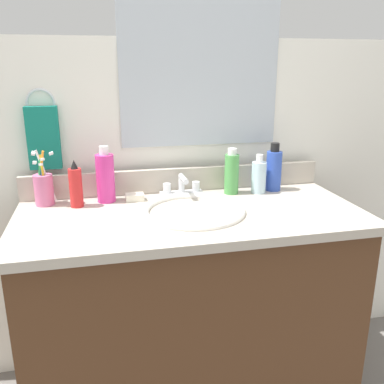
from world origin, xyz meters
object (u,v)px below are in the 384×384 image
at_px(hand_towel, 44,138).
at_px(bottle_soap_pink, 105,177).
at_px(bottle_shampoo_blue, 274,169).
at_px(bottle_gel_clear, 259,177).
at_px(soap_bar, 135,197).
at_px(cup_pink, 44,188).
at_px(faucet, 182,188).
at_px(bottle_toner_green, 232,173).
at_px(bottle_spray_red, 76,186).

distance_m(hand_towel, bottle_soap_pink, 0.26).
xyz_separation_m(hand_towel, bottle_shampoo_blue, (0.84, -0.09, -0.14)).
relative_size(bottle_gel_clear, soap_bar, 2.31).
bearing_deg(cup_pink, bottle_gel_clear, -2.31).
distance_m(faucet, soap_bar, 0.18).
xyz_separation_m(bottle_toner_green, cup_pink, (-0.67, 0.01, -0.02)).
bearing_deg(bottle_toner_green, bottle_shampoo_blue, 1.95).
height_order(hand_towel, cup_pink, hand_towel).
distance_m(hand_towel, bottle_toner_green, 0.69).
height_order(bottle_toner_green, bottle_soap_pink, bottle_soap_pink).
xyz_separation_m(bottle_toner_green, soap_bar, (-0.36, -0.01, -0.07)).
relative_size(faucet, cup_pink, 0.82).
distance_m(bottle_shampoo_blue, cup_pink, 0.84).
height_order(bottle_gel_clear, cup_pink, cup_pink).
bearing_deg(faucet, bottle_shampoo_blue, -1.24).
height_order(hand_towel, bottle_spray_red, hand_towel).
relative_size(bottle_spray_red, soap_bar, 2.55).
bearing_deg(faucet, bottle_soap_pink, -178.40).
bearing_deg(cup_pink, bottle_toner_green, -1.27).
xyz_separation_m(bottle_spray_red, cup_pink, (-0.11, 0.05, -0.01)).
height_order(bottle_soap_pink, soap_bar, bottle_soap_pink).
relative_size(bottle_toner_green, bottle_soap_pink, 0.87).
xyz_separation_m(bottle_toner_green, bottle_spray_red, (-0.56, -0.03, -0.01)).
distance_m(bottle_spray_red, cup_pink, 0.12).
height_order(bottle_shampoo_blue, bottle_gel_clear, bottle_shampoo_blue).
distance_m(bottle_shampoo_blue, bottle_toner_green, 0.17).
bearing_deg(bottle_spray_red, hand_towel, 129.34).
distance_m(bottle_gel_clear, bottle_soap_pink, 0.57).
height_order(hand_towel, bottle_shampoo_blue, hand_towel).
bearing_deg(faucet, bottle_toner_green, -4.15).
distance_m(hand_towel, bottle_spray_red, 0.22).
bearing_deg(hand_towel, bottle_soap_pink, -23.55).
bearing_deg(hand_towel, bottle_spray_red, -50.66).
xyz_separation_m(cup_pink, soap_bar, (0.31, -0.02, -0.05)).
bearing_deg(cup_pink, faucet, -0.15).
bearing_deg(faucet, bottle_spray_red, -173.35).
distance_m(bottle_toner_green, soap_bar, 0.37).
xyz_separation_m(bottle_soap_pink, bottle_spray_red, (-0.10, -0.04, -0.02)).
distance_m(bottle_soap_pink, bottle_spray_red, 0.11).
xyz_separation_m(bottle_shampoo_blue, soap_bar, (-0.53, -0.01, -0.07)).
distance_m(bottle_shampoo_blue, bottle_soap_pink, 0.63).
xyz_separation_m(bottle_soap_pink, soap_bar, (0.10, -0.01, -0.08)).
relative_size(faucet, bottle_soap_pink, 0.80).
bearing_deg(soap_bar, bottle_shampoo_blue, 1.22).
bearing_deg(hand_towel, cup_pink, -95.09).
xyz_separation_m(hand_towel, soap_bar, (0.30, -0.10, -0.21)).
distance_m(faucet, cup_pink, 0.49).
distance_m(hand_towel, soap_bar, 0.38).
bearing_deg(soap_bar, bottle_gel_clear, -1.33).
relative_size(hand_towel, bottle_soap_pink, 1.11).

